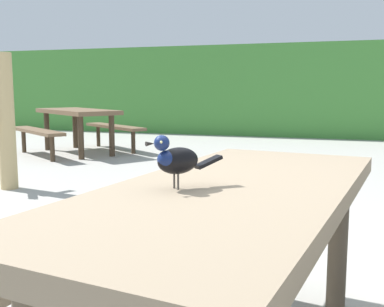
# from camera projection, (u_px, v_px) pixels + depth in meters

# --- Properties ---
(hedge_wall) EXTENTS (28.00, 1.47, 2.09)m
(hedge_wall) POSITION_uv_depth(u_px,v_px,m) (323.00, 91.00, 10.66)
(hedge_wall) COLOR #428438
(hedge_wall) RESTS_ON ground
(picnic_table_foreground) EXTENTS (1.90, 1.93, 0.74)m
(picnic_table_foreground) POSITION_uv_depth(u_px,v_px,m) (233.00, 234.00, 1.65)
(picnic_table_foreground) COLOR #84725B
(picnic_table_foreground) RESTS_ON ground
(bird_grackle) EXTENTS (0.21, 0.23, 0.18)m
(bird_grackle) POSITION_uv_depth(u_px,v_px,m) (175.00, 159.00, 1.53)
(bird_grackle) COLOR black
(bird_grackle) RESTS_ON picnic_table_foreground
(picnic_table_mid_left) EXTENTS (2.36, 2.35, 0.74)m
(picnic_table_mid_left) POSITION_uv_depth(u_px,v_px,m) (77.00, 120.00, 7.74)
(picnic_table_mid_left) COLOR brown
(picnic_table_mid_left) RESTS_ON ground
(stalk_post_left_side) EXTENTS (0.40, 0.53, 1.46)m
(stalk_post_left_side) POSITION_uv_depth(u_px,v_px,m) (6.00, 121.00, 4.92)
(stalk_post_left_side) COLOR tan
(stalk_post_left_side) RESTS_ON ground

